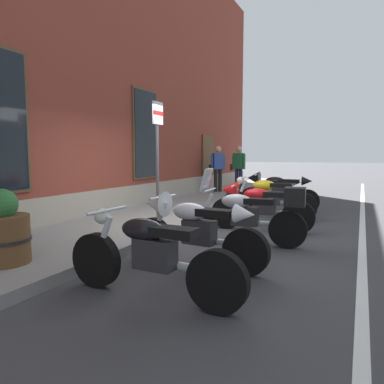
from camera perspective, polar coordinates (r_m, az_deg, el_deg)
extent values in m
plane|color=#38383A|center=(7.30, -0.70, -6.11)|extent=(140.00, 140.00, 0.00)
cube|color=slate|center=(7.90, -8.82, -4.69)|extent=(28.79, 2.48, 0.15)
cube|color=silver|center=(6.59, 25.44, -7.98)|extent=(28.79, 0.12, 0.01)
cube|color=gray|center=(8.58, -15.49, -2.15)|extent=(22.79, 0.10, 0.70)
cube|color=#513823|center=(10.35, -7.48, 9.07)|extent=(1.22, 0.06, 2.52)
cube|color=black|center=(10.34, -7.34, 9.08)|extent=(1.10, 0.03, 2.40)
cube|color=brown|center=(14.38, 2.52, 4.43)|extent=(1.10, 0.08, 2.30)
cylinder|color=black|center=(4.34, -14.97, -10.41)|extent=(0.15, 0.63, 0.63)
cylinder|color=black|center=(3.53, 4.05, -14.04)|extent=(0.15, 0.63, 0.63)
cylinder|color=silver|center=(4.22, -14.05, -7.56)|extent=(0.08, 0.30, 0.60)
cube|color=#28282B|center=(3.81, -5.91, -9.75)|extent=(0.24, 0.45, 0.32)
ellipsoid|color=black|center=(3.83, -7.83, -5.94)|extent=(0.28, 0.53, 0.24)
cube|color=black|center=(3.63, -2.91, -6.41)|extent=(0.24, 0.49, 0.10)
cylinder|color=silver|center=(4.10, -13.34, -2.86)|extent=(0.62, 0.06, 0.04)
cylinder|color=silver|center=(3.79, -1.00, -11.83)|extent=(0.11, 0.45, 0.09)
sphere|color=silver|center=(4.16, -14.15, -3.72)|extent=(0.18, 0.18, 0.18)
cylinder|color=black|center=(5.30, -6.19, -7.35)|extent=(0.17, 0.62, 0.61)
cylinder|color=black|center=(4.62, 8.57, -9.40)|extent=(0.17, 0.62, 0.61)
cylinder|color=silver|center=(5.19, -5.34, -4.81)|extent=(0.10, 0.31, 0.63)
cube|color=#28282B|center=(4.85, 1.17, -6.39)|extent=(0.26, 0.46, 0.32)
ellipsoid|color=silver|center=(4.88, -0.36, -3.10)|extent=(0.30, 0.54, 0.24)
cube|color=black|center=(4.70, 3.64, -3.34)|extent=(0.26, 0.50, 0.10)
cylinder|color=silver|center=(5.09, -4.64, -0.81)|extent=(0.62, 0.09, 0.04)
cylinder|color=silver|center=(4.85, 4.99, -7.99)|extent=(0.13, 0.46, 0.09)
cone|color=silver|center=(5.18, -5.81, -1.82)|extent=(0.39, 0.37, 0.36)
cone|color=silver|center=(4.52, 8.43, -3.50)|extent=(0.26, 0.28, 0.24)
cylinder|color=black|center=(6.39, 1.23, -5.03)|extent=(0.18, 0.62, 0.62)
cylinder|color=black|center=(6.08, 14.97, -5.79)|extent=(0.18, 0.62, 0.62)
cylinder|color=silver|center=(6.31, 2.10, -2.94)|extent=(0.10, 0.31, 0.61)
cube|color=#28282B|center=(6.15, 8.41, -3.82)|extent=(0.26, 0.46, 0.32)
ellipsoid|color=#B7BABF|center=(6.14, 7.07, -1.43)|extent=(0.31, 0.54, 0.24)
cube|color=black|center=(6.07, 10.57, -1.48)|extent=(0.26, 0.50, 0.10)
cylinder|color=silver|center=(6.25, 2.81, 0.30)|extent=(0.62, 0.09, 0.04)
cylinder|color=silver|center=(6.23, 11.32, -4.95)|extent=(0.13, 0.46, 0.09)
cube|color=#B2BCC6|center=(6.25, 2.29, 1.96)|extent=(0.37, 0.17, 0.40)
cube|color=black|center=(5.99, 16.06, -0.75)|extent=(0.39, 0.35, 0.30)
cylinder|color=black|center=(7.47, 5.54, -3.35)|extent=(0.17, 0.65, 0.64)
cylinder|color=black|center=(7.24, 16.49, -3.87)|extent=(0.17, 0.65, 0.64)
cylinder|color=silver|center=(7.41, 6.31, -1.62)|extent=(0.09, 0.30, 0.60)
cube|color=#28282B|center=(7.28, 11.34, -2.25)|extent=(0.26, 0.46, 0.32)
ellipsoid|color=red|center=(7.28, 10.22, -0.36)|extent=(0.30, 0.54, 0.24)
cube|color=black|center=(7.22, 13.18, -0.39)|extent=(0.26, 0.50, 0.10)
cylinder|color=silver|center=(7.35, 6.94, 1.08)|extent=(0.62, 0.09, 0.04)
cylinder|color=silver|center=(7.38, 13.78, -3.22)|extent=(0.13, 0.46, 0.09)
cone|color=red|center=(7.39, 5.95, 0.34)|extent=(0.39, 0.37, 0.36)
cone|color=red|center=(7.18, 16.44, -0.36)|extent=(0.26, 0.28, 0.24)
cylinder|color=black|center=(8.73, 7.00, -1.94)|extent=(0.21, 0.68, 0.67)
cylinder|color=black|center=(8.58, 17.08, -2.29)|extent=(0.21, 0.68, 0.67)
cylinder|color=silver|center=(8.68, 7.67, -0.24)|extent=(0.11, 0.33, 0.65)
cube|color=#28282B|center=(8.59, 12.35, -0.94)|extent=(0.28, 0.47, 0.32)
ellipsoid|color=gold|center=(8.58, 11.40, 1.06)|extent=(0.33, 0.55, 0.24)
cube|color=black|center=(8.55, 13.93, 1.05)|extent=(0.28, 0.51, 0.10)
cylinder|color=silver|center=(8.63, 8.23, 2.28)|extent=(0.62, 0.12, 0.04)
cylinder|color=silver|center=(8.71, 14.37, -1.77)|extent=(0.15, 0.46, 0.09)
sphere|color=silver|center=(8.65, 7.70, 1.83)|extent=(0.18, 0.18, 0.18)
cylinder|color=black|center=(10.13, 9.39, -1.02)|extent=(0.12, 0.63, 0.63)
cylinder|color=black|center=(9.84, 17.84, -1.43)|extent=(0.12, 0.63, 0.63)
cylinder|color=silver|center=(10.07, 9.97, 0.52)|extent=(0.07, 0.33, 0.68)
cube|color=#28282B|center=(9.92, 13.86, -0.20)|extent=(0.22, 0.44, 0.32)
ellipsoid|color=black|center=(9.93, 13.06, 1.68)|extent=(0.26, 0.52, 0.24)
cube|color=black|center=(9.85, 15.22, 1.66)|extent=(0.22, 0.48, 0.10)
cylinder|color=silver|center=(10.02, 10.45, 2.75)|extent=(0.62, 0.04, 0.04)
cylinder|color=silver|center=(10.00, 15.66, -0.95)|extent=(0.09, 0.45, 0.09)
cone|color=black|center=(10.06, 9.72, 2.21)|extent=(0.36, 0.34, 0.36)
cone|color=black|center=(9.79, 17.82, 1.67)|extent=(0.24, 0.26, 0.24)
cylinder|color=black|center=(13.48, 4.47, 1.87)|extent=(0.14, 0.14, 0.84)
cylinder|color=black|center=(13.39, 3.79, 1.85)|extent=(0.14, 0.14, 0.84)
cube|color=#2D478C|center=(13.40, 4.15, 4.92)|extent=(0.43, 0.42, 0.59)
sphere|color=tan|center=(13.40, 4.17, 6.80)|extent=(0.23, 0.23, 0.23)
cylinder|color=#2D478C|center=(13.52, 5.10, 4.79)|extent=(0.09, 0.09, 0.56)
cylinder|color=#2D478C|center=(13.29, 3.19, 4.79)|extent=(0.09, 0.09, 0.56)
cube|color=black|center=(13.25, 2.95, 3.84)|extent=(0.14, 0.14, 0.24)
cylinder|color=#1E1E4C|center=(13.76, 7.71, 1.92)|extent=(0.14, 0.14, 0.84)
cylinder|color=#1E1E4C|center=(13.87, 7.10, 1.96)|extent=(0.14, 0.14, 0.84)
cube|color=#26723F|center=(13.79, 7.44, 4.93)|extent=(0.31, 0.44, 0.60)
sphere|color=tan|center=(13.79, 7.47, 6.77)|extent=(0.23, 0.23, 0.23)
cylinder|color=#26723F|center=(13.64, 8.30, 4.78)|extent=(0.09, 0.09, 0.57)
cylinder|color=#26723F|center=(13.93, 6.60, 4.83)|extent=(0.09, 0.09, 0.57)
cube|color=#592D19|center=(13.96, 6.31, 3.93)|extent=(0.14, 0.11, 0.24)
cylinder|color=#4C4C51|center=(7.23, -5.52, 4.72)|extent=(0.06, 0.06, 2.44)
cube|color=white|center=(7.26, -5.46, 12.38)|extent=(0.36, 0.03, 0.44)
cube|color=red|center=(7.26, -5.36, 12.38)|extent=(0.36, 0.01, 0.08)
cylinder|color=brown|center=(5.15, -27.81, -6.69)|extent=(0.65, 0.65, 0.61)
cylinder|color=black|center=(5.15, -27.81, -6.69)|extent=(0.68, 0.68, 0.04)
sphere|color=#28602D|center=(5.07, -28.06, -1.77)|extent=(0.40, 0.40, 0.40)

